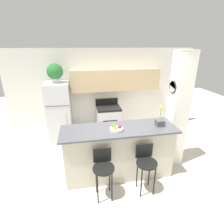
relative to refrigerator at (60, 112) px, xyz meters
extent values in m
plane|color=beige|center=(1.32, -1.80, -0.85)|extent=(14.00, 14.00, 0.00)
cube|color=white|center=(1.32, 0.42, 0.43)|extent=(5.60, 0.06, 2.55)
cube|color=tan|center=(1.67, 0.23, 0.82)|extent=(2.61, 0.32, 0.62)
cube|color=silver|center=(1.41, 0.25, 0.75)|extent=(0.65, 0.28, 0.12)
cube|color=white|center=(2.66, -1.61, 0.43)|extent=(0.36, 0.32, 2.55)
cylinder|color=black|center=(2.47, -1.61, 0.99)|extent=(0.02, 0.25, 0.25)
cylinder|color=white|center=(2.46, -1.61, 0.99)|extent=(0.01, 0.22, 0.22)
cube|color=beige|center=(1.32, -1.80, -0.32)|extent=(2.17, 0.61, 1.06)
cube|color=#4C4C51|center=(1.32, -1.80, 0.23)|extent=(2.29, 0.73, 0.04)
cube|color=silver|center=(0.00, 0.00, -0.27)|extent=(0.63, 0.71, 1.15)
cube|color=silver|center=(0.00, 0.00, 0.57)|extent=(0.63, 0.71, 0.54)
cube|color=#333333|center=(0.00, -0.36, 0.30)|extent=(0.60, 0.01, 0.01)
cylinder|color=#B2B2B7|center=(0.20, -0.37, -0.21)|extent=(0.02, 0.02, 0.63)
cube|color=silver|center=(1.41, 0.04, -0.42)|extent=(0.70, 0.66, 0.85)
cube|color=black|center=(1.41, 0.04, 0.03)|extent=(0.70, 0.66, 0.06)
cube|color=black|center=(1.41, 0.35, 0.14)|extent=(0.70, 0.04, 0.16)
cube|color=black|center=(1.41, -0.30, -0.38)|extent=(0.42, 0.01, 0.27)
cylinder|color=black|center=(0.93, -2.36, -0.21)|extent=(0.38, 0.38, 0.03)
cube|color=black|center=(0.93, -2.20, -0.05)|extent=(0.32, 0.02, 0.28)
cylinder|color=black|center=(0.81, -2.49, -0.53)|extent=(0.02, 0.02, 0.62)
cylinder|color=black|center=(1.06, -2.49, -0.53)|extent=(0.02, 0.02, 0.62)
cylinder|color=black|center=(0.81, -2.24, -0.53)|extent=(0.02, 0.02, 0.62)
cylinder|color=black|center=(1.06, -2.24, -0.53)|extent=(0.02, 0.02, 0.62)
cylinder|color=black|center=(1.72, -2.36, -0.21)|extent=(0.38, 0.38, 0.03)
cube|color=black|center=(1.72, -2.20, -0.05)|extent=(0.32, 0.02, 0.28)
cylinder|color=black|center=(1.59, -2.49, -0.53)|extent=(0.02, 0.02, 0.62)
cylinder|color=black|center=(1.84, -2.49, -0.53)|extent=(0.02, 0.02, 0.62)
cylinder|color=black|center=(1.59, -2.24, -0.53)|extent=(0.02, 0.02, 0.62)
cylinder|color=black|center=(1.84, -2.24, -0.53)|extent=(0.02, 0.02, 0.62)
cylinder|color=silver|center=(0.00, 0.00, 0.91)|extent=(0.18, 0.18, 0.14)
sphere|color=#286B2D|center=(0.00, 0.00, 1.14)|extent=(0.42, 0.42, 0.42)
cube|color=#4C4C51|center=(2.16, -1.83, 0.31)|extent=(0.16, 0.16, 0.13)
cylinder|color=#386633|center=(2.16, -1.83, 0.50)|extent=(0.01, 0.01, 0.24)
sphere|color=#DBCC4C|center=(2.16, -1.83, 0.64)|extent=(0.07, 0.07, 0.07)
cylinder|color=silver|center=(1.26, -1.88, 0.28)|extent=(0.26, 0.26, 0.05)
sphere|color=#7A2D56|center=(1.31, -1.88, 0.33)|extent=(0.08, 0.08, 0.08)
sphere|color=#4C7F2D|center=(1.22, -1.84, 0.33)|extent=(0.09, 0.09, 0.09)
sphere|color=gold|center=(1.22, -1.93, 0.32)|extent=(0.07, 0.07, 0.07)
cylinder|color=black|center=(0.54, -0.26, -0.66)|extent=(0.28, 0.28, 0.38)
camera|label=1|loc=(0.63, -4.81, 1.78)|focal=28.00mm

